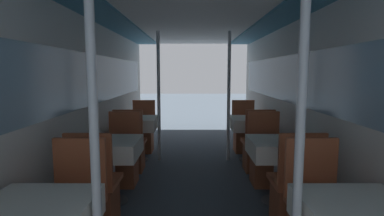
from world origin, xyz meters
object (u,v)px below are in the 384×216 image
(support_pole_left_0, at_px, (94,146))
(chair_left_far_2, at_px, (142,136))
(chair_left_near_1, at_px, (96,197))
(chair_right_near_1, at_px, (293,197))
(chair_right_far_1, at_px, (265,162))
(chair_left_far_1, at_px, (122,162))
(support_pole_right_0, at_px, (299,146))
(dining_table_left_2, at_px, (137,125))
(dining_table_left_1, at_px, (110,150))
(chair_right_near_2, at_px, (256,152))
(chair_right_far_2, at_px, (243,136))
(dining_table_right_1, at_px, (278,150))
(dining_table_right_2, at_px, (250,125))
(support_pole_right_2, at_px, (228,97))
(chair_left_near_2, at_px, (130,152))
(support_pole_left_2, at_px, (158,97))

(support_pole_left_0, relative_size, chair_left_far_2, 2.25)
(chair_left_near_1, bearing_deg, chair_right_near_1, 0.00)
(chair_right_far_1, bearing_deg, chair_left_far_1, 0.00)
(support_pole_right_0, bearing_deg, chair_right_near_1, 71.31)
(dining_table_left_2, bearing_deg, chair_right_far_1, -29.82)
(support_pole_left_0, xyz_separation_m, dining_table_left_1, (-0.37, 1.67, -0.47))
(chair_right_near_2, distance_m, chair_right_far_2, 1.13)
(support_pole_right_0, height_order, dining_table_right_1, support_pole_right_0)
(dining_table_left_1, relative_size, chair_left_near_1, 0.76)
(dining_table_right_2, distance_m, chair_right_far_2, 0.65)
(chair_left_far_2, relative_size, support_pole_right_0, 0.44)
(chair_right_near_2, bearing_deg, dining_table_right_2, 90.00)
(support_pole_right_0, bearing_deg, support_pole_right_2, 90.00)
(chair_right_near_1, xyz_separation_m, support_pole_right_2, (-0.37, 2.24, 0.79))
(dining_table_left_1, bearing_deg, chair_left_far_1, 90.00)
(chair_left_far_1, relative_size, dining_table_left_2, 1.31)
(chair_right_far_1, height_order, chair_right_near_2, same)
(chair_right_far_2, bearing_deg, dining_table_right_2, 90.00)
(chair_right_far_2, bearing_deg, chair_right_near_1, 90.00)
(support_pole_right_0, height_order, chair_right_far_1, support_pole_right_0)
(dining_table_left_2, distance_m, chair_right_near_2, 2.03)
(dining_table_left_2, xyz_separation_m, chair_left_far_2, (-0.00, 0.57, -0.32))
(support_pole_left_0, relative_size, dining_table_left_1, 2.95)
(support_pole_right_0, xyz_separation_m, support_pole_right_2, (0.00, 3.34, 0.00))
(support_pole_left_0, bearing_deg, chair_left_near_1, 108.69)
(chair_left_far_1, bearing_deg, dining_table_right_2, -150.18)
(chair_right_near_1, height_order, dining_table_right_2, chair_right_near_1)
(chair_right_near_1, relative_size, support_pole_right_2, 0.44)
(dining_table_right_2, bearing_deg, chair_right_far_2, 90.00)
(chair_left_far_2, distance_m, chair_right_far_1, 2.55)
(chair_left_far_1, bearing_deg, chair_left_near_2, -90.00)
(chair_left_far_2, bearing_deg, chair_left_near_1, 90.00)
(support_pole_left_0, height_order, dining_table_right_2, support_pole_left_0)
(chair_left_near_1, relative_size, dining_table_left_2, 1.31)
(dining_table_right_1, distance_m, chair_right_far_2, 2.26)
(chair_left_far_1, relative_size, chair_left_far_2, 1.00)
(dining_table_left_1, relative_size, chair_right_far_1, 0.76)
(chair_left_far_1, xyz_separation_m, chair_left_far_2, (0.00, 1.67, 0.00))
(chair_right_near_1, bearing_deg, support_pole_right_2, 99.47)
(dining_table_left_2, relative_size, dining_table_right_1, 1.00)
(chair_left_far_2, relative_size, chair_right_far_1, 1.00)
(dining_table_left_2, relative_size, chair_left_far_2, 0.76)
(dining_table_right_1, xyz_separation_m, chair_right_near_2, (0.00, 1.10, -0.32))
(support_pole_right_0, bearing_deg, dining_table_left_2, 114.92)
(support_pole_right_0, relative_size, dining_table_right_1, 2.95)
(dining_table_left_2, distance_m, dining_table_right_1, 2.55)
(chair_left_far_1, distance_m, dining_table_right_2, 2.24)
(dining_table_left_2, height_order, support_pole_left_2, support_pole_left_2)
(support_pole_left_0, relative_size, chair_left_near_2, 2.25)
(chair_right_near_1, bearing_deg, chair_left_near_2, 139.06)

